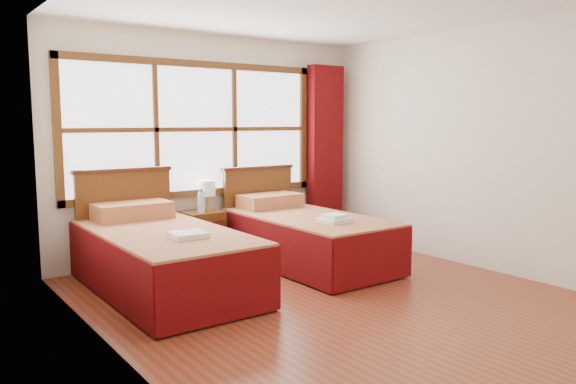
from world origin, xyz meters
TOP-DOWN VIEW (x-y plane):
  - floor at (0.00, 0.00)m, footprint 4.50×4.50m
  - ceiling at (0.00, 0.00)m, footprint 4.50×4.50m
  - wall_back at (0.00, 2.25)m, footprint 4.00×0.00m
  - wall_left at (-2.00, 0.00)m, footprint 0.00×4.50m
  - wall_right at (2.00, 0.00)m, footprint 0.00×4.50m
  - window at (-0.25, 2.21)m, footprint 3.16×0.06m
  - curtain at (1.60, 2.11)m, footprint 0.50×0.16m
  - bed_left at (-1.16, 1.20)m, footprint 1.13×2.18m
  - bed_right at (0.55, 1.20)m, footprint 1.07×2.09m
  - nightstand at (-0.31, 1.99)m, footprint 0.43×0.43m
  - towels_left at (-1.11, 0.71)m, footprint 0.31×0.28m
  - towels_right at (0.50, 0.64)m, footprint 0.32×0.29m
  - lamp at (-0.20, 2.05)m, footprint 0.18×0.18m
  - bottle_near at (-0.36, 1.90)m, footprint 0.07×0.07m
  - bottle_far at (-0.33, 1.99)m, footprint 0.06×0.06m

SIDE VIEW (x-z plane):
  - floor at x=0.00m, z-range 0.00..0.00m
  - nightstand at x=-0.31m, z-range 0.00..0.57m
  - bed_right at x=0.55m, z-range -0.20..0.84m
  - bed_left at x=-1.16m, z-range -0.21..0.88m
  - towels_right at x=0.50m, z-range 0.55..0.64m
  - towels_left at x=-1.11m, z-range 0.59..0.63m
  - bottle_far at x=-0.33m, z-range 0.56..0.80m
  - bottle_near at x=-0.36m, z-range 0.56..0.83m
  - lamp at x=-0.20m, z-range 0.64..0.99m
  - curtain at x=1.60m, z-range 0.02..2.32m
  - wall_back at x=0.00m, z-range -0.70..3.30m
  - wall_left at x=-2.00m, z-range -0.95..3.55m
  - wall_right at x=2.00m, z-range -0.95..3.55m
  - window at x=-0.25m, z-range 0.72..2.28m
  - ceiling at x=0.00m, z-range 2.60..2.60m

